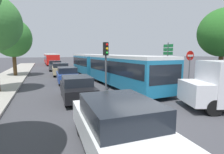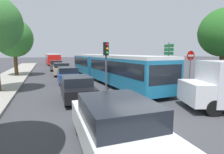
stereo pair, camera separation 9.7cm
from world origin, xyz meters
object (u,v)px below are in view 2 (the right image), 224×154
at_px(no_entry_sign, 190,64).
at_px(direction_sign_post, 169,54).
at_px(queued_car_white, 116,126).
at_px(traffic_light, 106,55).
at_px(city_bus_rear, 52,58).
at_px(queued_car_tan, 61,69).
at_px(queued_car_blue, 68,75).
at_px(tree_left_far, 14,39).
at_px(tree_right_near, 224,33).
at_px(queued_car_graphite, 56,65).
at_px(queued_car_black, 77,88).
at_px(articulated_bus, 107,66).

bearing_deg(no_entry_sign, direction_sign_post, 168.32).
bearing_deg(queued_car_white, traffic_light, -15.36).
bearing_deg(city_bus_rear, queued_car_tan, 178.75).
bearing_deg(queued_car_white, city_bus_rear, 1.95).
xyz_separation_m(traffic_light, direction_sign_post, (6.64, 1.63, 0.07)).
xyz_separation_m(city_bus_rear, queued_car_blue, (0.19, -25.61, -0.69)).
xyz_separation_m(tree_left_far, tree_right_near, (14.52, -13.54, -0.14)).
bearing_deg(no_entry_sign, traffic_light, -105.85).
xyz_separation_m(queued_car_tan, no_entry_sign, (8.17, -11.65, 1.13)).
distance_m(queued_car_white, queued_car_graphite, 23.68).
bearing_deg(queued_car_blue, queued_car_black, 179.74).
bearing_deg(articulated_bus, queued_car_graphite, -164.95).
xyz_separation_m(city_bus_rear, direction_sign_post, (8.98, -28.40, 1.17)).
bearing_deg(queued_car_graphite, queued_car_white, -177.89).
bearing_deg(articulated_bus, city_bus_rear, -174.70).
bearing_deg(queued_car_tan, queued_car_black, -178.87).
relative_size(articulated_bus, city_bus_rear, 1.49).
bearing_deg(queued_car_tan, traffic_light, -165.52).
bearing_deg(articulated_bus, tree_right_near, 36.52).
bearing_deg(city_bus_rear, queued_car_blue, 178.82).
bearing_deg(direction_sign_post, city_bus_rear, -67.80).
bearing_deg(queued_car_black, queued_car_graphite, 2.05).
xyz_separation_m(queued_car_graphite, traffic_light, (2.41, -16.15, 1.75)).
height_order(articulated_bus, queued_car_tan, articulated_bus).
relative_size(queued_car_blue, traffic_light, 1.20).
relative_size(queued_car_black, queued_car_blue, 0.97).
distance_m(queued_car_black, queued_car_graphite, 17.78).
relative_size(queued_car_white, queued_car_graphite, 1.01).
distance_m(traffic_light, tree_right_near, 8.21).
height_order(articulated_bus, direction_sign_post, direction_sign_post).
height_order(queued_car_white, tree_right_near, tree_right_near).
bearing_deg(traffic_light, articulated_bus, 142.65).
xyz_separation_m(queued_car_black, queued_car_tan, (0.17, 11.60, 0.06)).
xyz_separation_m(articulated_bus, queued_car_black, (-3.89, -5.89, -0.74)).
height_order(queued_car_blue, tree_right_near, tree_right_near).
height_order(queued_car_blue, queued_car_tan, queued_car_tan).
xyz_separation_m(queued_car_blue, queued_car_tan, (-0.07, 5.54, 0.04)).
height_order(queued_car_blue, queued_car_graphite, queued_car_graphite).
distance_m(queued_car_blue, queued_car_graphite, 11.73).
bearing_deg(queued_car_white, articulated_bus, -16.18).
bearing_deg(queued_car_tan, city_bus_rear, 2.32).
bearing_deg(tree_left_far, queued_car_graphite, 50.32).
bearing_deg(articulated_bus, direction_sign_post, 59.70).
xyz_separation_m(direction_sign_post, tree_left_far, (-13.66, 8.96, 1.60)).
relative_size(queued_car_blue, tree_left_far, 0.64).
height_order(traffic_light, direction_sign_post, direction_sign_post).
xyz_separation_m(articulated_bus, no_entry_sign, (4.44, -5.94, 0.44)).
bearing_deg(queued_car_blue, tree_left_far, 40.29).
bearing_deg(articulated_bus, tree_left_far, -129.78).
bearing_deg(queued_car_white, direction_sign_post, -42.50).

